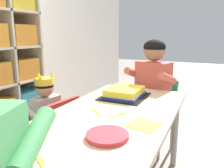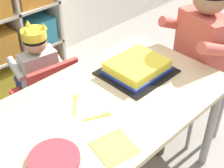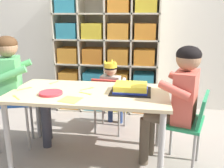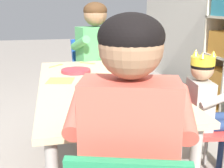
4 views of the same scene
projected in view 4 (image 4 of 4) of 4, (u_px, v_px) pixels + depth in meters
The scene contains 14 objects.
activity_table at pixel (101, 94), 1.70m from camera, with size 1.37×0.70×0.63m.
classroom_chair_blue at pixel (187, 123), 1.77m from camera, with size 0.37×0.39×0.64m.
child_with_crown at pixel (206, 101), 1.74m from camera, with size 0.31×0.32×0.81m.
classroom_chair_adult_side at pixel (93, 74), 2.52m from camera, with size 0.44×0.41×0.78m.
adult_helper_seated at pixel (100, 53), 2.37m from camera, with size 0.48×0.46×1.09m.
guest_at_table_side at pixel (130, 134), 0.97m from camera, with size 0.48×0.46×1.04m.
birthday_cake_on_tray at pixel (125, 95), 1.35m from camera, with size 0.34×0.32×0.07m.
paper_plate_stack at pixel (76, 71), 1.94m from camera, with size 0.20×0.20×0.02m, color #DB333D.
paper_napkin_square at pixel (60, 81), 1.72m from camera, with size 0.15×0.15×0.00m, color #F4DB4C.
fork_near_cake_tray at pixel (123, 66), 2.12m from camera, with size 0.06×0.12×0.00m.
fork_beside_plate_stack at pixel (91, 82), 1.68m from camera, with size 0.12×0.06×0.00m.
fork_near_child_seat at pixel (114, 80), 1.72m from camera, with size 0.11×0.11×0.00m.
fork_scattered_mid_table at pixel (88, 63), 2.24m from camera, with size 0.09×0.11×0.00m.
fork_by_napkin at pixel (57, 66), 2.15m from camera, with size 0.11×0.10×0.00m.
Camera 4 is at (1.60, -0.27, 1.06)m, focal length 46.29 mm.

